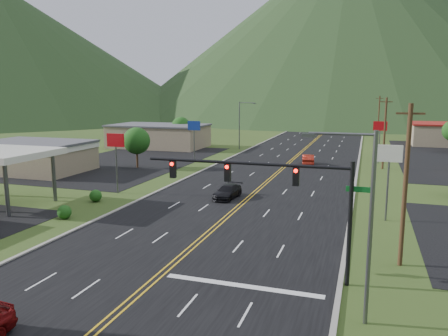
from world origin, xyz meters
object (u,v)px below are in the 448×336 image
(traffic_signal, at_px, (278,187))
(car_dark_mid, at_px, (228,192))
(streetlight_west, at_px, (241,122))
(streetlight_east, at_px, (364,215))
(car_red_far, at_px, (308,160))

(traffic_signal, distance_m, car_dark_mid, 19.83)
(traffic_signal, height_order, streetlight_west, streetlight_west)
(streetlight_east, bearing_deg, car_red_far, 100.29)
(traffic_signal, bearing_deg, streetlight_east, -40.39)
(streetlight_west, height_order, car_red_far, streetlight_west)
(streetlight_west, bearing_deg, streetlight_east, -69.14)
(traffic_signal, distance_m, streetlight_west, 58.88)
(car_red_far, bearing_deg, traffic_signal, 86.66)
(streetlight_east, relative_size, car_dark_mid, 1.97)
(streetlight_west, relative_size, car_dark_mid, 1.97)
(car_dark_mid, distance_m, car_red_far, 24.15)
(streetlight_east, bearing_deg, car_dark_mid, 121.78)
(traffic_signal, relative_size, streetlight_west, 1.46)
(streetlight_east, height_order, streetlight_west, same)
(traffic_signal, distance_m, car_red_far, 41.30)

